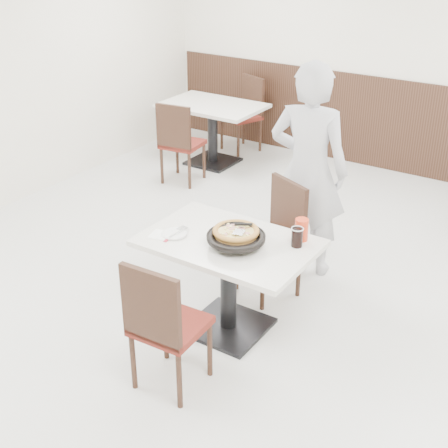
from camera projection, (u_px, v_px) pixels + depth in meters
The scene contains 19 objects.
floor at pixel (230, 300), 5.06m from camera, with size 7.00×7.00×0.00m, color #ABABA7.
wall_back at pixel (398, 52), 7.05m from camera, with size 6.00×0.04×2.80m, color white.
wainscot_back at pixel (388, 125), 7.41m from camera, with size 5.90×0.03×1.10m, color black.
main_table at pixel (229, 286), 4.55m from camera, with size 1.20×0.80×0.75m, color silver, non-canonical shape.
chair_near at pixel (170, 322), 3.97m from camera, with size 0.42×0.42×0.95m, color black, non-canonical shape.
chair_far at pixel (268, 241), 4.95m from camera, with size 0.42×0.42×0.95m, color black, non-canonical shape.
trivet at pixel (240, 240), 4.35m from camera, with size 0.13×0.13×0.04m, color black.
pizza_pan at pixel (236, 241), 4.29m from camera, with size 0.35×0.35×0.01m, color black.
pizza at pixel (236, 233), 4.35m from camera, with size 0.31×0.31×0.02m, color #BE8A44.
pizza_server at pixel (239, 232), 4.29m from camera, with size 0.07×0.09×0.00m, color silver.
napkin at pixel (161, 235), 4.45m from camera, with size 0.15×0.15×0.00m, color white.
side_plate at pixel (174, 234), 4.45m from camera, with size 0.18×0.18×0.01m, color white.
fork at pixel (178, 233), 4.44m from camera, with size 0.02×0.18×0.00m, color silver.
cola_glass at pixel (297, 238), 4.28m from camera, with size 0.08×0.08×0.13m, color black.
red_cup at pixel (302, 230), 4.35m from camera, with size 0.09×0.09×0.16m, color red.
diner_person at pixel (308, 171), 5.13m from camera, with size 0.66×0.44×1.82m, color silver.
bg_table_left at pixel (213, 134), 7.67m from camera, with size 1.20×0.80×0.75m, color silver, non-canonical shape.
bg_chair_left_near at pixel (182, 142), 7.10m from camera, with size 0.42×0.42×0.95m, color black, non-canonical shape.
bg_chair_left_far at pixel (241, 115), 8.04m from camera, with size 0.42×0.42×0.95m, color black, non-canonical shape.
Camera 1 is at (2.29, -3.58, 2.81)m, focal length 50.00 mm.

